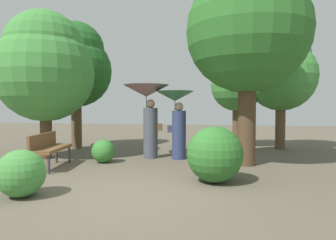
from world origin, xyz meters
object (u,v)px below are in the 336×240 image
(person_right, at_px, (177,111))
(tree_mid_right, at_px, (237,80))
(tree_far_back, at_px, (248,20))
(tree_mid_left, at_px, (45,65))
(tree_near_right, at_px, (281,70))
(tree_near_left, at_px, (76,65))
(park_bench, at_px, (49,147))
(person_left, at_px, (148,103))

(person_right, bearing_deg, tree_mid_right, -30.26)
(tree_far_back, bearing_deg, tree_mid_left, -179.37)
(person_right, xyz_separation_m, tree_near_right, (3.24, 2.76, 1.41))
(tree_near_left, relative_size, tree_mid_left, 1.07)
(tree_mid_left, bearing_deg, park_bench, -54.27)
(person_left, height_order, tree_mid_right, tree_mid_right)
(tree_mid_right, bearing_deg, person_right, -120.96)
(person_left, xyz_separation_m, person_right, (0.84, -0.01, -0.22))
(person_left, distance_m, tree_far_back, 3.46)
(person_right, height_order, tree_near_right, tree_near_right)
(tree_mid_left, distance_m, tree_mid_right, 6.47)
(tree_near_left, distance_m, tree_mid_left, 2.21)
(park_bench, height_order, tree_near_left, tree_near_left)
(tree_far_back, bearing_deg, tree_near_left, 159.77)
(tree_near_left, bearing_deg, tree_far_back, -20.23)
(tree_near_right, bearing_deg, tree_far_back, -112.24)
(park_bench, xyz_separation_m, tree_mid_left, (-0.85, 1.19, 2.12))
(tree_mid_right, height_order, tree_far_back, tree_far_back)
(tree_near_left, xyz_separation_m, tree_mid_right, (5.61, 1.39, -0.52))
(tree_near_left, xyz_separation_m, tree_far_back, (5.74, -2.11, 0.66))
(person_right, xyz_separation_m, park_bench, (-2.80, -1.83, -0.83))
(person_left, relative_size, tree_mid_right, 0.58)
(park_bench, xyz_separation_m, tree_near_right, (6.04, 4.59, 2.25))
(park_bench, bearing_deg, tree_far_back, -85.57)
(person_left, distance_m, tree_mid_left, 3.08)
(tree_near_left, bearing_deg, person_left, -26.66)
(tree_near_left, height_order, tree_mid_left, tree_near_left)
(tree_near_right, bearing_deg, person_right, -139.64)
(tree_near_right, bearing_deg, person_left, -146.14)
(person_left, bearing_deg, person_right, -90.27)
(park_bench, relative_size, tree_far_back, 0.29)
(tree_near_right, relative_size, tree_mid_right, 1.16)
(park_bench, bearing_deg, tree_near_right, -63.29)
(tree_near_left, xyz_separation_m, tree_near_right, (7.11, 1.23, -0.20))
(person_left, height_order, park_bench, person_left)
(person_right, height_order, tree_far_back, tree_far_back)
(person_left, xyz_separation_m, park_bench, (-1.96, -1.85, -1.06))
(park_bench, height_order, tree_far_back, tree_far_back)
(person_right, distance_m, tree_mid_right, 3.57)
(tree_near_right, distance_m, tree_far_back, 3.71)
(tree_mid_left, height_order, tree_mid_right, tree_mid_left)
(park_bench, relative_size, tree_near_right, 0.37)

